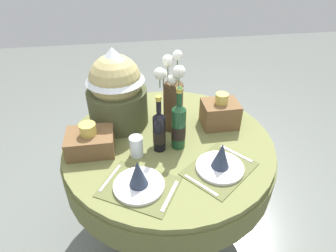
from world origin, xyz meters
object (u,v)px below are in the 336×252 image
gift_tub_back_left (116,86)px  woven_basket_side_left (90,141)px  flower_vase (172,98)px  wine_bottle_right (179,126)px  wine_bottle_left (159,131)px  tumbler_near_right (136,146)px  place_setting_left (139,180)px  dining_table (169,159)px  woven_basket_side_right (220,113)px  place_setting_right (220,162)px

gift_tub_back_left → woven_basket_side_left: gift_tub_back_left is taller
flower_vase → wine_bottle_right: 0.19m
wine_bottle_left → tumbler_near_right: 0.14m
place_setting_left → flower_vase: (0.23, 0.45, 0.16)m
dining_table → gift_tub_back_left: gift_tub_back_left is taller
tumbler_near_right → woven_basket_side_right: 0.56m
dining_table → woven_basket_side_left: size_ratio=4.84×
place_setting_left → woven_basket_side_left: 0.39m
dining_table → place_setting_left: size_ratio=2.84×
place_setting_left → gift_tub_back_left: bearing=97.9°
woven_basket_side_left → flower_vase: bearing=17.0°
dining_table → flower_vase: bearing=72.0°
flower_vase → wine_bottle_left: 0.23m
wine_bottle_left → woven_basket_side_right: (0.39, 0.18, -0.04)m
place_setting_right → woven_basket_side_left: (-0.64, 0.25, 0.02)m
wine_bottle_left → woven_basket_side_left: bearing=173.1°
wine_bottle_left → gift_tub_back_left: size_ratio=0.69×
flower_vase → woven_basket_side_left: size_ratio=1.88×
gift_tub_back_left → woven_basket_side_right: (0.60, -0.12, -0.17)m
place_setting_left → place_setting_right: 0.41m
flower_vase → woven_basket_side_left: (-0.47, -0.14, -0.14)m
flower_vase → tumbler_near_right: flower_vase is taller
wine_bottle_right → woven_basket_side_right: (0.28, 0.17, -0.05)m
wine_bottle_right → woven_basket_side_right: size_ratio=1.70×
place_setting_left → wine_bottle_right: 0.37m
dining_table → place_setting_right: (0.22, -0.27, 0.19)m
wine_bottle_left → wine_bottle_right: 0.11m
wine_bottle_left → gift_tub_back_left: gift_tub_back_left is taller
woven_basket_side_left → wine_bottle_right: bearing=-4.3°
woven_basket_side_left → woven_basket_side_right: 0.77m
place_setting_left → place_setting_right: (0.41, 0.06, 0.00)m
place_setting_right → wine_bottle_left: bearing=143.6°
place_setting_right → wine_bottle_left: 0.35m
wine_bottle_right → woven_basket_side_left: (-0.47, 0.04, -0.07)m
dining_table → place_setting_left: 0.43m
tumbler_near_right → gift_tub_back_left: bearing=104.2°
tumbler_near_right → woven_basket_side_left: size_ratio=0.46×
place_setting_left → woven_basket_side_right: size_ratio=2.01×
place_setting_left → gift_tub_back_left: 0.61m
place_setting_left → wine_bottle_right: bearing=49.2°
gift_tub_back_left → woven_basket_side_left: bearing=-121.3°
wine_bottle_right → tumbler_near_right: (-0.23, -0.04, -0.08)m
dining_table → woven_basket_side_left: bearing=-177.1°
dining_table → woven_basket_side_left: (-0.43, -0.02, 0.20)m
gift_tub_back_left → wine_bottle_right: bearing=-43.0°
wine_bottle_right → place_setting_left: bearing=-130.8°
dining_table → wine_bottle_left: (-0.06, -0.07, 0.26)m
wine_bottle_left → wine_bottle_right: (0.11, 0.01, 0.02)m
wine_bottle_right → tumbler_near_right: bearing=-170.3°
wine_bottle_left → dining_table: bearing=46.9°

